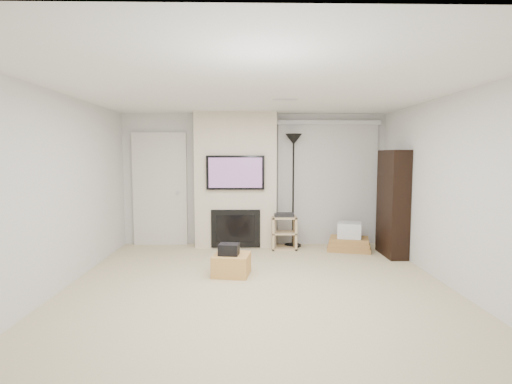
{
  "coord_description": "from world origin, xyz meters",
  "views": [
    {
      "loc": [
        -0.13,
        -4.9,
        1.71
      ],
      "look_at": [
        0.0,
        1.2,
        1.15
      ],
      "focal_mm": 28.0,
      "sensor_mm": 36.0,
      "label": 1
    }
  ],
  "objects_px": {
    "av_stand": "(284,230)",
    "box_stack": "(349,240)",
    "floor_lamp": "(293,158)",
    "bookshelf": "(393,203)",
    "ottoman": "(232,264)"
  },
  "relations": [
    {
      "from": "av_stand",
      "to": "box_stack",
      "type": "distance_m",
      "value": 1.19
    },
    {
      "from": "floor_lamp",
      "to": "bookshelf",
      "type": "relative_size",
      "value": 1.17
    },
    {
      "from": "floor_lamp",
      "to": "bookshelf",
      "type": "distance_m",
      "value": 1.93
    },
    {
      "from": "av_stand",
      "to": "bookshelf",
      "type": "xyz_separation_m",
      "value": [
        1.8,
        -0.52,
        0.55
      ]
    },
    {
      "from": "floor_lamp",
      "to": "ottoman",
      "type": "bearing_deg",
      "value": -121.17
    },
    {
      "from": "box_stack",
      "to": "bookshelf",
      "type": "distance_m",
      "value": 1.03
    },
    {
      "from": "av_stand",
      "to": "bookshelf",
      "type": "bearing_deg",
      "value": -16.04
    },
    {
      "from": "floor_lamp",
      "to": "box_stack",
      "type": "relative_size",
      "value": 2.42
    },
    {
      "from": "floor_lamp",
      "to": "box_stack",
      "type": "distance_m",
      "value": 1.8
    },
    {
      "from": "ottoman",
      "to": "av_stand",
      "type": "xyz_separation_m",
      "value": [
        0.9,
        1.59,
        0.2
      ]
    },
    {
      "from": "bookshelf",
      "to": "floor_lamp",
      "type": "bearing_deg",
      "value": 155.98
    },
    {
      "from": "av_stand",
      "to": "box_stack",
      "type": "xyz_separation_m",
      "value": [
        1.17,
        -0.12,
        -0.15
      ]
    },
    {
      "from": "box_stack",
      "to": "av_stand",
      "type": "bearing_deg",
      "value": 173.94
    },
    {
      "from": "av_stand",
      "to": "ottoman",
      "type": "bearing_deg",
      "value": -119.42
    },
    {
      "from": "ottoman",
      "to": "floor_lamp",
      "type": "height_order",
      "value": "floor_lamp"
    }
  ]
}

